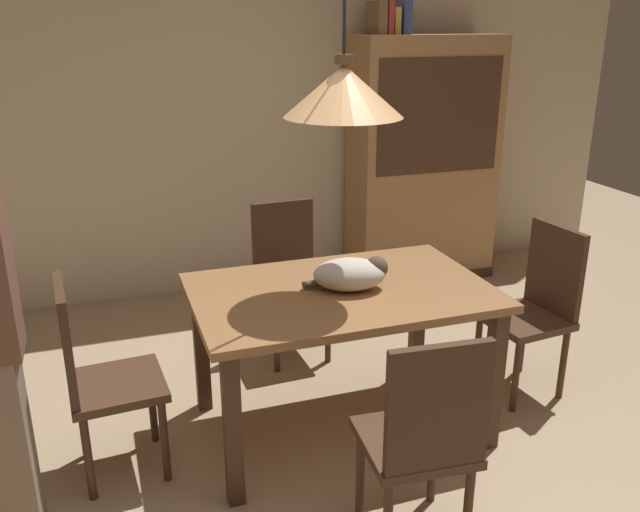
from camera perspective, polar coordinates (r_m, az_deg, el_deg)
The scene contains 14 objects.
ground at distance 3.07m, azimuth 4.33°, elevation -19.77°, with size 10.00×10.00×0.00m, color tan.
back_wall at distance 4.94m, azimuth -7.71°, elevation 13.66°, with size 6.40×0.10×2.90m, color beige.
dining_table at distance 3.18m, azimuth 1.81°, elevation -4.49°, with size 1.40×0.90×0.75m.
chair_right_side at distance 3.76m, azimuth 18.08°, elevation -3.85°, with size 0.44×0.44×0.93m.
chair_left_side at distance 3.06m, azimuth -18.62°, elevation -9.45°, with size 0.43×0.43×0.93m.
chair_near_front at distance 2.55m, azimuth 8.89°, elevation -14.96°, with size 0.43×0.43×0.93m.
chair_far_back at distance 4.00m, azimuth -2.70°, elevation -1.44°, with size 0.42×0.42×0.93m.
cat_sleeping at distance 3.11m, azimuth 2.73°, elevation -1.53°, with size 0.40×0.29×0.16m.
pendant_lamp at distance 2.92m, azimuth 2.03°, elevation 14.02°, with size 0.52×0.52×1.30m.
hutch_bookcase at distance 5.18m, azimuth 8.79°, elevation 7.61°, with size 1.12×0.45×1.85m.
book_brown_thick at distance 4.90m, azimuth 4.84°, elevation 19.69°, with size 0.06×0.24×0.22m, color brown.
book_red_tall at distance 4.92m, azimuth 5.62°, elevation 20.02°, with size 0.04×0.22×0.28m, color #B73833.
book_yellow_short at distance 4.95m, azimuth 6.23°, elevation 19.42°, with size 0.04×0.20×0.18m, color gold.
book_blue_wide at distance 4.97m, azimuth 6.97°, elevation 19.74°, with size 0.06×0.24×0.24m, color #384C93.
Camera 1 is at (-0.98, -2.17, 1.95)m, focal length 37.32 mm.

